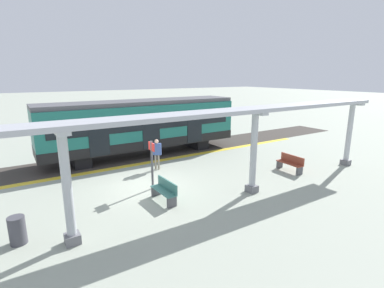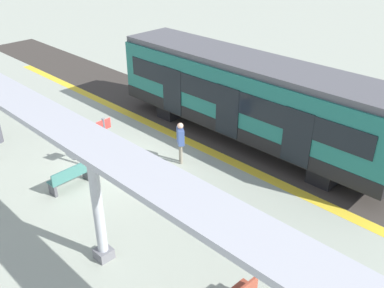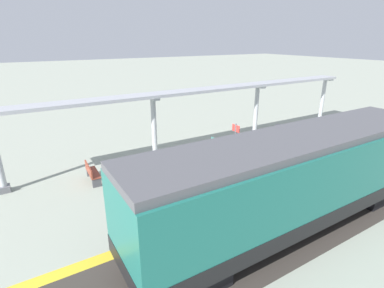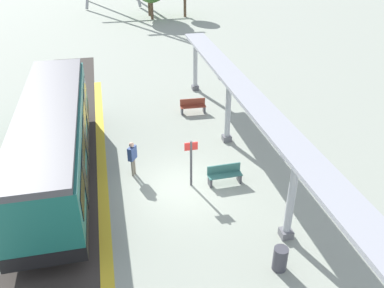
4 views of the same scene
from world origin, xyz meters
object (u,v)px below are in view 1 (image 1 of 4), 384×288
(canopy_pillar_third, at_px, (254,152))
(bench_near_end, at_px, (290,163))
(canopy_pillar_fourth, at_px, (349,134))
(canopy_pillar_second, at_px, (67,188))
(platform_info_sign, at_px, (152,160))
(bench_mid_platform, at_px, (165,190))
(trash_bin, at_px, (17,230))
(passenger_waiting_near_edge, at_px, (157,151))
(train_near_carriage, at_px, (143,127))

(canopy_pillar_third, xyz_separation_m, bench_near_end, (-0.97, 3.72, -1.35))
(canopy_pillar_fourth, bearing_deg, bench_near_end, -105.19)
(canopy_pillar_second, relative_size, platform_info_sign, 1.61)
(bench_mid_platform, relative_size, platform_info_sign, 0.69)
(canopy_pillar_second, distance_m, platform_info_sign, 4.76)
(canopy_pillar_fourth, bearing_deg, trash_bin, -93.06)
(canopy_pillar_second, bearing_deg, trash_bin, -121.86)
(passenger_waiting_near_edge, bearing_deg, trash_bin, -57.91)
(train_near_carriage, relative_size, bench_mid_platform, 8.17)
(canopy_pillar_second, distance_m, canopy_pillar_fourth, 14.72)
(canopy_pillar_third, bearing_deg, trash_bin, -95.58)
(bench_near_end, relative_size, platform_info_sign, 0.69)
(canopy_pillar_third, height_order, bench_near_end, canopy_pillar_third)
(canopy_pillar_second, distance_m, bench_near_end, 11.26)
(canopy_pillar_fourth, distance_m, platform_info_sign, 11.14)
(bench_mid_platform, bearing_deg, bench_near_end, 88.06)
(canopy_pillar_fourth, bearing_deg, bench_mid_platform, -96.37)
(canopy_pillar_third, relative_size, bench_mid_platform, 2.34)
(canopy_pillar_second, height_order, trash_bin, canopy_pillar_second)
(canopy_pillar_second, height_order, canopy_pillar_fourth, same)
(passenger_waiting_near_edge, bearing_deg, canopy_pillar_second, -46.33)
(trash_bin, bearing_deg, train_near_carriage, 135.63)
(bench_mid_platform, xyz_separation_m, passenger_waiting_near_edge, (-3.81, 1.49, 0.60))
(bench_mid_platform, bearing_deg, train_near_carriage, 163.53)
(canopy_pillar_second, bearing_deg, bench_mid_platform, 107.90)
(train_near_carriage, relative_size, canopy_pillar_second, 3.49)
(trash_bin, bearing_deg, platform_info_sign, 108.94)
(canopy_pillar_second, xyz_separation_m, trash_bin, (-0.86, -1.38, -1.36))
(bench_near_end, bearing_deg, canopy_pillar_fourth, 74.81)
(bench_mid_platform, distance_m, platform_info_sign, 1.71)
(bench_near_end, xyz_separation_m, bench_mid_platform, (-0.25, -7.36, 0.00))
(train_near_carriage, height_order, canopy_pillar_fourth, canopy_pillar_fourth)
(bench_mid_platform, bearing_deg, canopy_pillar_second, -72.10)
(trash_bin, bearing_deg, passenger_waiting_near_edge, 122.09)
(canopy_pillar_second, relative_size, bench_near_end, 2.33)
(bench_near_end, xyz_separation_m, passenger_waiting_near_edge, (-4.06, -5.87, 0.60))
(canopy_pillar_fourth, height_order, passenger_waiting_near_edge, canopy_pillar_fourth)
(platform_info_sign, height_order, passenger_waiting_near_edge, platform_info_sign)
(canopy_pillar_third, xyz_separation_m, bench_mid_platform, (-1.22, -3.64, -1.35))
(canopy_pillar_third, bearing_deg, bench_mid_platform, -108.55)
(canopy_pillar_fourth, xyz_separation_m, bench_mid_platform, (-1.22, -10.94, -1.35))
(train_near_carriage, relative_size, bench_near_end, 8.14)
(canopy_pillar_fourth, bearing_deg, canopy_pillar_third, -90.00)
(canopy_pillar_third, xyz_separation_m, canopy_pillar_fourth, (0.00, 7.30, 0.00))
(train_near_carriage, relative_size, canopy_pillar_third, 3.49)
(canopy_pillar_third, relative_size, canopy_pillar_fourth, 1.00)
(platform_info_sign, bearing_deg, canopy_pillar_second, -55.62)
(trash_bin, bearing_deg, canopy_pillar_third, 84.42)
(bench_mid_platform, xyz_separation_m, trash_bin, (0.36, -5.16, -0.01))
(bench_mid_platform, bearing_deg, canopy_pillar_third, 71.45)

